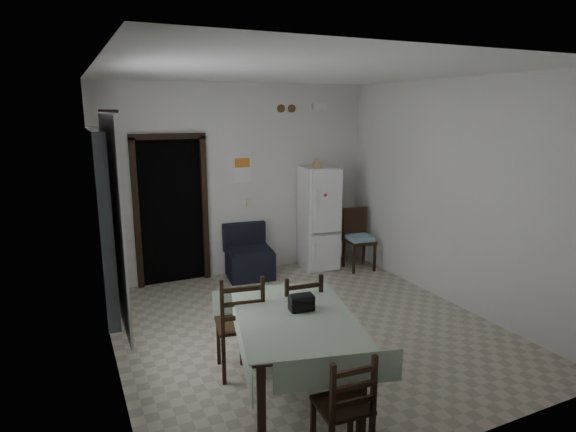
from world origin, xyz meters
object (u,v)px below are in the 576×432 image
(dining_chair_far_left, at_px, (240,322))
(dining_chair_far_right, at_px, (298,316))
(dining_table, at_px, (295,356))
(corner_chair, at_px, (360,240))
(dining_chair_near_head, at_px, (342,404))
(fridge, at_px, (318,218))
(navy_seat, at_px, (250,252))

(dining_chair_far_left, distance_m, dining_chair_far_right, 0.61)
(dining_table, bearing_deg, dining_chair_far_right, 75.04)
(corner_chair, height_order, dining_chair_near_head, corner_chair)
(dining_chair_far_right, distance_m, dining_chair_near_head, 1.44)
(fridge, xyz_separation_m, corner_chair, (0.54, -0.38, -0.33))
(navy_seat, bearing_deg, dining_chair_near_head, -93.35)
(fridge, distance_m, dining_table, 3.66)
(dining_chair_far_left, height_order, dining_chair_far_right, dining_chair_far_left)
(fridge, relative_size, dining_chair_near_head, 1.89)
(fridge, relative_size, dining_chair_far_right, 1.71)
(corner_chair, height_order, dining_chair_far_left, dining_chair_far_left)
(dining_chair_far_left, xyz_separation_m, dining_chair_far_right, (0.60, -0.04, -0.04))
(fridge, distance_m, dining_chair_far_left, 3.34)
(navy_seat, distance_m, dining_chair_near_head, 4.00)
(navy_seat, relative_size, corner_chair, 0.82)
(navy_seat, bearing_deg, fridge, 7.69)
(dining_chair_near_head, bearing_deg, dining_chair_far_right, -98.73)
(dining_table, height_order, dining_chair_far_left, dining_chair_far_left)
(dining_chair_far_left, bearing_deg, dining_chair_far_right, -173.64)
(navy_seat, bearing_deg, corner_chair, -4.84)
(fridge, xyz_separation_m, dining_table, (-1.92, -3.09, -0.43))
(fridge, height_order, dining_chair_far_left, fridge)
(dining_chair_near_head, bearing_deg, dining_table, -86.77)
(dining_table, xyz_separation_m, dining_chair_far_left, (-0.29, 0.60, 0.12))
(navy_seat, distance_m, dining_chair_far_left, 2.70)
(corner_chair, distance_m, dining_chair_far_right, 3.04)
(corner_chair, bearing_deg, dining_chair_far_right, -128.91)
(corner_chair, distance_m, dining_chair_near_head, 4.32)
(fridge, relative_size, dining_table, 1.09)
(dining_chair_far_right, height_order, dining_chair_near_head, dining_chair_far_right)
(dining_table, bearing_deg, corner_chair, 61.43)
(navy_seat, bearing_deg, dining_table, -95.88)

